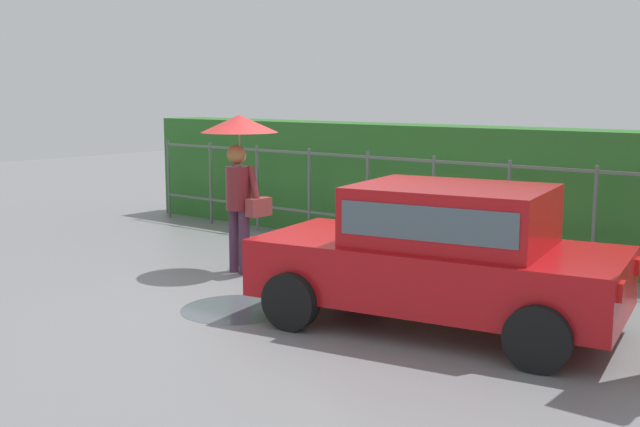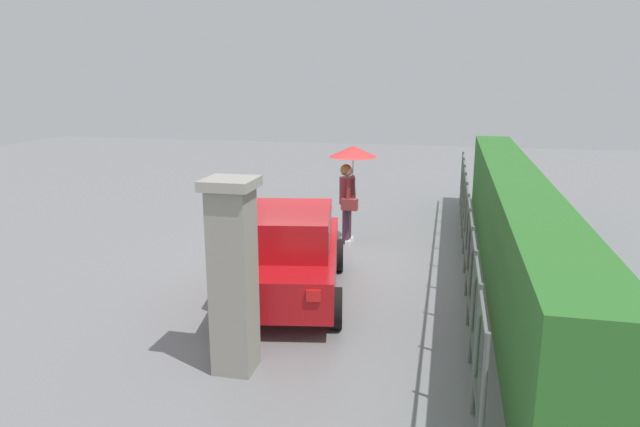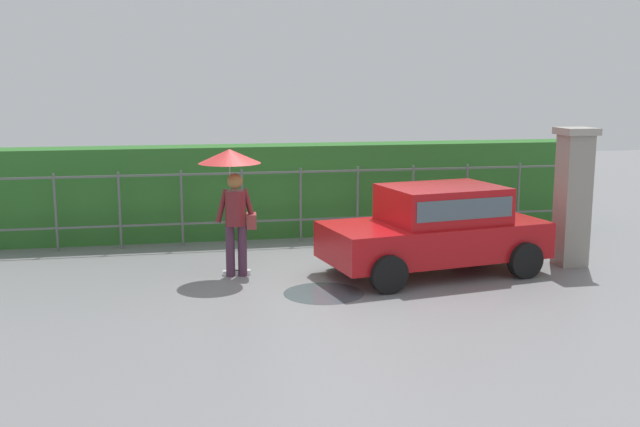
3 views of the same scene
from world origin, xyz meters
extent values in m
plane|color=slate|center=(0.00, 0.00, 0.00)|extent=(40.00, 40.00, 0.00)
cube|color=#B71116|center=(1.55, -0.05, 0.58)|extent=(3.93, 2.26, 0.60)
cube|color=#B71116|center=(1.70, -0.02, 1.18)|extent=(2.12, 1.75, 0.60)
cube|color=#4C5B66|center=(1.70, -0.02, 1.20)|extent=(1.98, 1.74, 0.33)
cylinder|color=black|center=(0.47, -1.09, 0.30)|extent=(0.62, 0.28, 0.60)
cylinder|color=black|center=(0.17, 0.56, 0.30)|extent=(0.62, 0.28, 0.60)
cylinder|color=black|center=(2.93, -0.65, 0.30)|extent=(0.62, 0.28, 0.60)
cylinder|color=black|center=(2.64, 1.00, 0.30)|extent=(0.62, 0.28, 0.60)
cube|color=red|center=(3.48, -0.26, 0.73)|extent=(0.09, 0.21, 0.16)
cube|color=red|center=(3.29, 0.82, 0.73)|extent=(0.09, 0.21, 0.16)
cylinder|color=#47283D|center=(-1.83, 0.40, 0.43)|extent=(0.15, 0.15, 0.86)
cylinder|color=#47283D|center=(-1.63, 0.38, 0.43)|extent=(0.15, 0.15, 0.86)
cube|color=white|center=(-1.82, 0.45, 0.04)|extent=(0.26, 0.10, 0.08)
cube|color=white|center=(-1.63, 0.44, 0.04)|extent=(0.26, 0.10, 0.08)
cylinder|color=maroon|center=(-1.73, 0.39, 1.15)|extent=(0.34, 0.34, 0.58)
sphere|color=#DBAD89|center=(-1.73, 0.39, 1.58)|extent=(0.22, 0.22, 0.22)
sphere|color=olive|center=(-1.73, 0.36, 1.60)|extent=(0.25, 0.25, 0.25)
cylinder|color=maroon|center=(-1.94, 0.48, 1.18)|extent=(0.23, 0.11, 0.56)
cylinder|color=maroon|center=(-1.50, 0.45, 1.18)|extent=(0.23, 0.11, 0.56)
cylinder|color=#B2B2B7|center=(-1.80, 0.49, 1.50)|extent=(0.02, 0.02, 0.77)
cone|color=red|center=(-1.80, 0.49, 2.00)|extent=(1.03, 1.03, 0.23)
cube|color=maroon|center=(-1.46, 0.49, 0.91)|extent=(0.19, 0.35, 0.24)
cylinder|color=#59605B|center=(-6.11, 2.87, 0.75)|extent=(0.05, 0.05, 1.50)
cylinder|color=#59605B|center=(-4.93, 2.87, 0.75)|extent=(0.05, 0.05, 1.50)
cylinder|color=#59605B|center=(-3.76, 2.87, 0.75)|extent=(0.05, 0.05, 1.50)
cylinder|color=#59605B|center=(-2.58, 2.87, 0.75)|extent=(0.05, 0.05, 1.50)
cylinder|color=#59605B|center=(-1.40, 2.87, 0.75)|extent=(0.05, 0.05, 1.50)
cylinder|color=#59605B|center=(-0.22, 2.87, 0.75)|extent=(0.05, 0.05, 1.50)
cylinder|color=#59605B|center=(0.95, 2.87, 0.75)|extent=(0.05, 0.05, 1.50)
cylinder|color=#59605B|center=(2.13, 2.87, 0.75)|extent=(0.05, 0.05, 1.50)
cube|color=#59605B|center=(-0.22, 2.87, 1.42)|extent=(11.78, 0.03, 0.04)
cube|color=#59605B|center=(-0.22, 2.87, 0.45)|extent=(11.78, 0.03, 0.04)
cube|color=#2D6B28|center=(-0.22, 3.66, 0.95)|extent=(12.78, 0.90, 1.90)
cylinder|color=#4C545B|center=(-0.51, -0.91, 0.00)|extent=(1.24, 1.24, 0.00)
camera|label=1|loc=(5.51, -6.85, 2.41)|focal=43.46mm
camera|label=2|loc=(10.29, 2.47, 3.59)|focal=32.41mm
camera|label=3|loc=(-2.66, -11.70, 3.20)|focal=41.76mm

